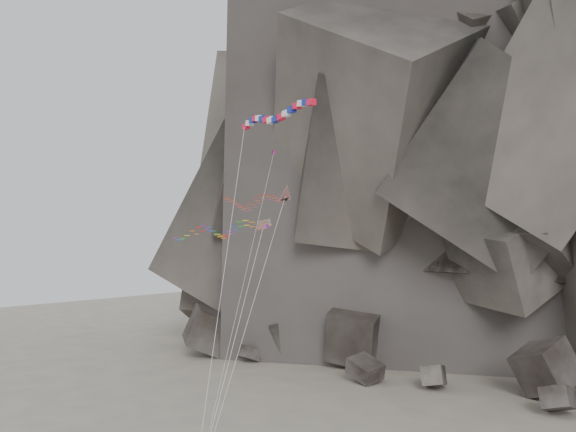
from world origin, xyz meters
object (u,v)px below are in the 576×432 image
Objects in this scene: delta_kite at (250,201)px; banner_kite at (274,117)px; pennant_kite at (256,229)px; parafoil_kite at (213,231)px.

banner_kite is (7.29, -5.24, 6.26)m from delta_kite.
banner_kite reaches higher than delta_kite.
pennant_kite reaches higher than delta_kite.
parafoil_kite is 0.76× the size of pennant_kite.
banner_kite reaches higher than pennant_kite.
delta_kite is at bearing 149.30° from pennant_kite.
pennant_kite reaches higher than parafoil_kite.
delta_kite is at bearing 165.75° from banner_kite.
parafoil_kite is at bearing -115.46° from delta_kite.
banner_kite is at bearing -28.88° from delta_kite.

